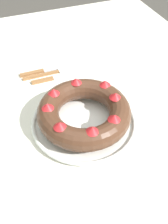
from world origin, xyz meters
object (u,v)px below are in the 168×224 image
object	(u,v)px
bundt_cake	(84,112)
serving_dish	(84,122)
cake_knife	(52,78)
serving_knife	(43,71)
fork	(52,73)

from	to	relation	value
bundt_cake	serving_dish	bearing A→B (deg)	63.03
serving_dish	cake_knife	distance (m)	0.24
serving_dish	bundt_cake	bearing A→B (deg)	-116.97
serving_dish	serving_knife	xyz separation A→B (m)	(-0.29, -0.05, -0.01)
serving_knife	bundt_cake	bearing A→B (deg)	6.38
serving_dish	cake_knife	size ratio (longest dim) A/B	1.79
serving_knife	serving_dish	bearing A→B (deg)	6.40
bundt_cake	cake_knife	xyz separation A→B (m)	(-0.24, -0.03, -0.05)
bundt_cake	fork	distance (m)	0.28
fork	serving_knife	world-z (taller)	serving_knife
serving_knife	cake_knife	world-z (taller)	same
serving_dish	serving_knife	size ratio (longest dim) A/B	1.59
bundt_cake	serving_knife	distance (m)	0.30
fork	serving_knife	bearing A→B (deg)	-125.19
cake_knife	serving_knife	bearing A→B (deg)	-159.05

